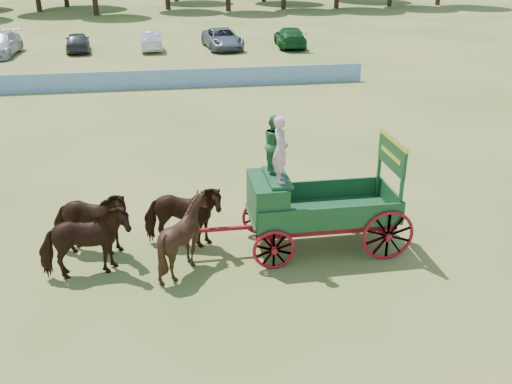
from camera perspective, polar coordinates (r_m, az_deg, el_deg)
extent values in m
plane|color=#A58A4A|center=(16.22, -9.84, -4.76)|extent=(160.00, 160.00, 0.00)
imported|color=#32160E|center=(14.52, -16.70, -4.93)|extent=(2.33, 1.36, 1.86)
imported|color=#32160E|center=(15.49, -16.27, -2.99)|extent=(2.37, 1.50, 1.86)
imported|color=#32160E|center=(14.36, -7.18, -4.36)|extent=(1.96, 1.81, 1.86)
imported|color=#32160E|center=(15.34, -7.36, -2.44)|extent=(2.35, 1.41, 1.86)
cube|color=maroon|center=(15.19, 1.12, -3.89)|extent=(0.12, 2.00, 0.12)
cube|color=maroon|center=(15.95, 11.80, -3.01)|extent=(0.12, 2.00, 0.12)
cube|color=maroon|center=(14.98, 7.16, -3.99)|extent=(3.80, 0.10, 0.12)
cube|color=maroon|center=(15.92, 6.09, -2.17)|extent=(3.80, 0.10, 0.12)
cube|color=maroon|center=(15.01, -2.27, -3.64)|extent=(2.80, 0.09, 0.09)
cube|color=#194D28|center=(15.33, 6.66, -2.12)|extent=(3.80, 1.80, 0.10)
cube|color=#194D28|center=(14.44, 7.64, -2.56)|extent=(3.80, 0.06, 0.55)
cube|color=#194D28|center=(15.97, 5.88, 0.21)|extent=(3.80, 0.06, 0.55)
cube|color=#194D28|center=(15.79, 13.30, -0.62)|extent=(0.06, 1.80, 0.55)
cube|color=#194D28|center=(14.78, 1.15, -0.63)|extent=(0.85, 1.70, 1.05)
cube|color=#194D28|center=(14.59, 2.13, 1.48)|extent=(0.55, 1.50, 0.08)
cube|color=#194D28|center=(14.80, -0.31, -1.43)|extent=(0.10, 1.60, 0.65)
cube|color=#194D28|center=(14.96, 0.38, -2.42)|extent=(0.55, 1.60, 0.06)
cube|color=#194D28|center=(14.83, 14.37, 0.38)|extent=(0.08, 0.08, 1.80)
cube|color=#194D28|center=(16.20, 12.22, 2.61)|extent=(0.08, 0.08, 1.80)
cube|color=#194D28|center=(15.30, 13.46, 3.62)|extent=(0.07, 1.75, 0.75)
cube|color=yellow|center=(15.17, 13.60, 5.04)|extent=(0.08, 1.80, 0.09)
cube|color=yellow|center=(15.28, 13.32, 3.61)|extent=(0.02, 1.30, 0.12)
torus|color=maroon|center=(14.40, 1.79, -5.80)|extent=(1.09, 0.09, 1.09)
torus|color=maroon|center=(16.05, 0.51, -2.49)|extent=(1.09, 0.09, 1.09)
torus|color=maroon|center=(15.13, 13.06, -4.26)|extent=(1.39, 0.09, 1.39)
torus|color=maroon|center=(16.71, 10.71, -1.25)|extent=(1.39, 0.09, 1.39)
imported|color=#DDA9BB|center=(13.96, 2.46, 4.28)|extent=(0.40, 0.61, 1.68)
imported|color=#276A37|center=(14.64, 1.91, 4.84)|extent=(0.57, 0.73, 1.49)
cube|color=#1C5798|center=(33.10, -11.77, 10.90)|extent=(26.00, 0.08, 1.05)
imported|color=silver|center=(46.33, -24.25, 13.32)|extent=(2.47, 5.64, 1.61)
imported|color=#333338|center=(46.05, -17.41, 14.14)|extent=(2.16, 4.42, 1.45)
imported|color=silver|center=(45.42, -10.53, 14.66)|extent=(1.81, 4.43, 1.43)
imported|color=slate|center=(45.44, -3.38, 15.06)|extent=(3.07, 5.69, 1.52)
imported|color=#144C1E|center=(46.20, 3.42, 15.21)|extent=(2.51, 5.36, 1.51)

